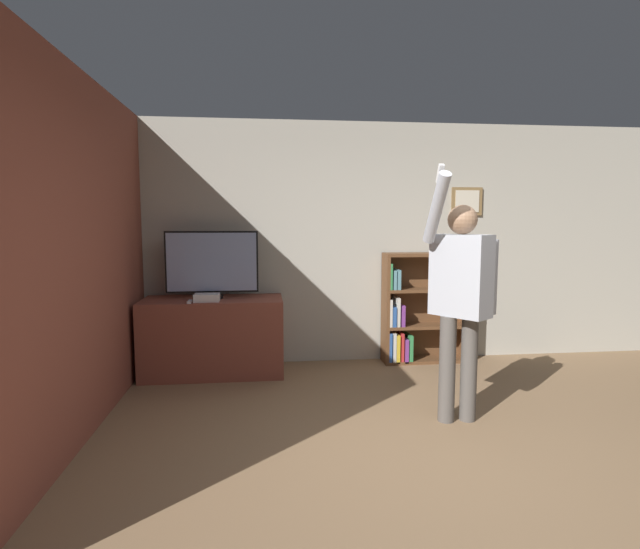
{
  "coord_description": "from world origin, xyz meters",
  "views": [
    {
      "loc": [
        -1.28,
        -2.83,
        1.6
      ],
      "look_at": [
        -0.77,
        1.58,
        1.12
      ],
      "focal_mm": 28.0,
      "sensor_mm": 36.0,
      "label": 1
    }
  ],
  "objects_px": {
    "television": "(212,264)",
    "person": "(461,291)",
    "game_console": "(207,298)",
    "bookshelf": "(417,312)"
  },
  "relations": [
    {
      "from": "television",
      "to": "bookshelf",
      "type": "relative_size",
      "value": 0.76
    },
    {
      "from": "television",
      "to": "person",
      "type": "xyz_separation_m",
      "value": [
        2.07,
        -1.53,
        -0.1
      ]
    },
    {
      "from": "television",
      "to": "game_console",
      "type": "xyz_separation_m",
      "value": [
        -0.04,
        -0.2,
        -0.32
      ]
    },
    {
      "from": "game_console",
      "to": "person",
      "type": "bearing_deg",
      "value": -32.29
    },
    {
      "from": "game_console",
      "to": "person",
      "type": "relative_size",
      "value": 0.12
    },
    {
      "from": "bookshelf",
      "to": "person",
      "type": "bearing_deg",
      "value": -96.53
    },
    {
      "from": "bookshelf",
      "to": "person",
      "type": "distance_m",
      "value": 1.77
    },
    {
      "from": "game_console",
      "to": "bookshelf",
      "type": "relative_size",
      "value": 0.2
    },
    {
      "from": "television",
      "to": "person",
      "type": "bearing_deg",
      "value": -36.59
    },
    {
      "from": "television",
      "to": "bookshelf",
      "type": "height_order",
      "value": "television"
    }
  ]
}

